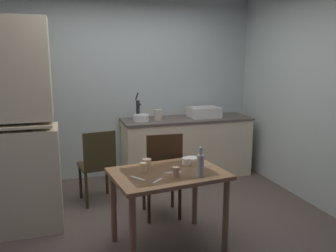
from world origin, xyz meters
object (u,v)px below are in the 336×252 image
dining_table (168,183)px  chair_far_side (163,174)px  glass_bottle (200,165)px  hutch_cabinet (10,135)px  serving_bowl_wide (191,159)px  sink_basin (204,112)px  mixing_bowl_counter (141,118)px  chair_by_counter (98,164)px  teacup_cream (176,172)px  hand_pump (138,108)px

dining_table → chair_far_side: bearing=78.9°
glass_bottle → hutch_cabinet: bearing=148.8°
dining_table → serving_bowl_wide: serving_bowl_wide is taller
hutch_cabinet → sink_basin: size_ratio=4.83×
mixing_bowl_counter → chair_by_counter: 0.99m
chair_far_side → serving_bowl_wide: 0.45m
chair_far_side → teacup_cream: (-0.09, -0.73, 0.27)m
hutch_cabinet → dining_table: bearing=-29.0°
mixing_bowl_counter → dining_table: size_ratio=0.20×
hutch_cabinet → dining_table: hutch_cabinet is taller
hutch_cabinet → chair_by_counter: bearing=25.3°
hutch_cabinet → hand_pump: 1.88m
hand_pump → dining_table: 1.93m
sink_basin → dining_table: (-1.12, -1.83, -0.33)m
mixing_bowl_counter → teacup_cream: 1.94m
chair_by_counter → teacup_cream: size_ratio=10.13×
hutch_cabinet → sink_basin: bearing=22.9°
mixing_bowl_counter → chair_by_counter: size_ratio=0.24×
hutch_cabinet → chair_far_side: bearing=-7.4°
mixing_bowl_counter → glass_bottle: (0.08, -1.99, -0.08)m
hand_pump → chair_by_counter: 1.10m
hand_pump → chair_by_counter: bearing=-133.2°
hutch_cabinet → hand_pump: hutch_cabinet is taller
hand_pump → dining_table: (-0.13, -1.88, -0.42)m
chair_by_counter → serving_bowl_wide: (0.84, -0.92, 0.25)m
chair_far_side → glass_bottle: 0.86m
hand_pump → sink_basin: bearing=-2.6°
hand_pump → glass_bottle: hand_pump is taller
mixing_bowl_counter → dining_table: (-0.15, -1.78, -0.30)m
dining_table → glass_bottle: size_ratio=4.06×
serving_bowl_wide → dining_table: bearing=-140.6°
chair_by_counter → glass_bottle: bearing=-61.8°
sink_basin → hand_pump: bearing=177.4°
dining_table → chair_by_counter: size_ratio=1.19×
chair_by_counter → serving_bowl_wide: size_ratio=6.52×
dining_table → glass_bottle: bearing=-42.6°
dining_table → hutch_cabinet: bearing=151.0°
dining_table → glass_bottle: (0.23, -0.21, 0.22)m
serving_bowl_wide → chair_far_side: bearing=123.5°
hand_pump → glass_bottle: 2.10m
hand_pump → serving_bowl_wide: bearing=-83.2°
chair_far_side → glass_bottle: (0.11, -0.79, 0.33)m
chair_by_counter → glass_bottle: (0.75, -1.39, 0.34)m
sink_basin → teacup_cream: size_ratio=4.90×
chair_far_side → teacup_cream: bearing=-97.0°
mixing_bowl_counter → chair_far_side: bearing=-91.7°
hand_pump → chair_far_side: size_ratio=0.40×
mixing_bowl_counter → glass_bottle: size_ratio=0.82×
dining_table → mixing_bowl_counter: bearing=85.2°
hand_pump → chair_far_side: (-0.02, -1.30, -0.54)m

